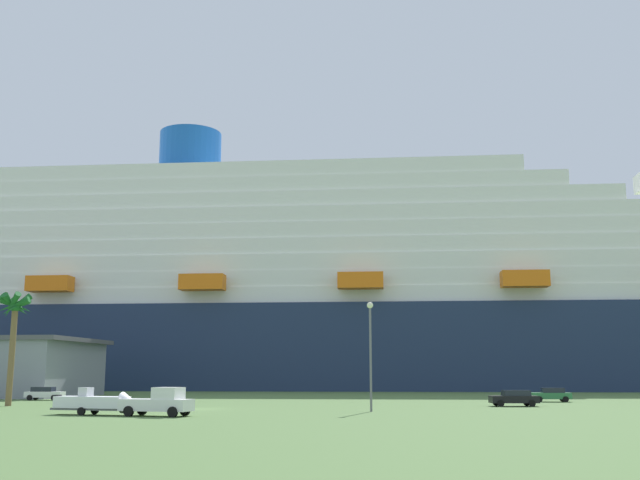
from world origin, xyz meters
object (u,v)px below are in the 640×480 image
Objects in this scene: parked_car_white_van at (44,393)px; parked_car_black_coupe at (514,398)px; parked_car_green_wagon at (551,394)px; street_lamp at (370,341)px; pickup_truck at (159,402)px; palm_tree at (15,316)px; cruise_ship at (362,303)px; small_boat_on_trailer at (99,403)px.

parked_car_black_coupe is at bearing -11.37° from parked_car_white_van.
parked_car_black_coupe is at bearing -117.28° from parked_car_green_wagon.
street_lamp reaches higher than parked_car_black_coupe.
pickup_truck is 47.68m from parked_car_green_wagon.
palm_tree is 37.41m from street_lamp.
cruise_ship is 30.49× the size of street_lamp.
pickup_truck is 1.29× the size of parked_car_white_van.
cruise_ship is 63.21× the size of parked_car_white_van.
parked_car_green_wagon is (41.29, 30.18, -0.13)m from small_boat_on_trailer.
palm_tree is at bearing 168.95° from street_lamp.
parked_car_black_coupe is at bearing 33.09° from pickup_truck.
palm_tree is at bearing 143.01° from pickup_truck.
palm_tree reaches higher than parked_car_green_wagon.
street_lamp is 18.64m from parked_car_black_coupe.
cruise_ship reaches higher than palm_tree.
cruise_ship reaches higher than small_boat_on_trailer.
parked_car_white_van is at bearing -179.24° from parked_car_green_wagon.
street_lamp is at bearing -28.91° from parked_car_white_van.
parked_car_white_van is (-40.10, 22.15, -5.18)m from street_lamp.
palm_tree reaches higher than parked_car_white_van.
parked_car_white_van is at bearing 128.24° from pickup_truck.
small_boat_on_trailer is 34.85m from parked_car_white_van.
street_lamp is 2.14× the size of parked_car_green_wagon.
pickup_truck is at bearing -11.24° from small_boat_on_trailer.
street_lamp is at bearing -140.94° from parked_car_black_coupe.
cruise_ship is 59.60× the size of parked_car_black_coupe.
small_boat_on_trailer is 0.87× the size of street_lamp.
palm_tree is at bearing -164.39° from parked_car_green_wagon.
parked_car_white_van is (-3.50, 15.00, -8.18)m from palm_tree.
parked_car_white_van is (-36.24, -60.00, -16.19)m from cruise_ship.
parked_car_green_wagon is (36.04, 31.22, -0.21)m from pickup_truck.
pickup_truck is 18.79m from street_lamp.
small_boat_on_trailer reaches higher than parked_car_green_wagon.
parked_car_green_wagon is at bearing 62.72° from parked_car_black_coupe.
pickup_truck is 5.36m from small_boat_on_trailer.
cruise_ship is at bearing 104.08° from parked_car_black_coupe.
cruise_ship is 65.83m from parked_car_green_wagon.
pickup_truck reaches higher than parked_car_white_van.
small_boat_on_trailer is 23.12m from street_lamp.
cruise_ship is 65.25× the size of parked_car_green_wagon.
street_lamp is at bearing 18.70° from small_boat_on_trailer.
street_lamp is at bearing -130.96° from parked_car_green_wagon.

